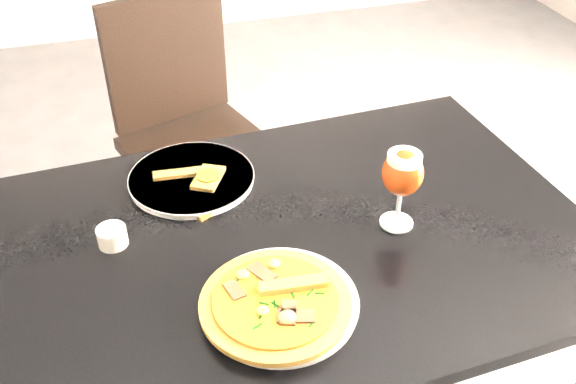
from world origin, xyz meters
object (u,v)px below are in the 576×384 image
object	(u,v)px
chair_far	(191,130)
pizza	(276,302)
beer_glass	(403,174)
dining_table	(292,267)

from	to	relation	value
chair_far	pizza	xyz separation A→B (m)	(-0.01, -1.05, 0.27)
beer_glass	dining_table	bearing A→B (deg)	172.81
dining_table	chair_far	xyz separation A→B (m)	(-0.08, 0.86, -0.15)
chair_far	beer_glass	size ratio (longest dim) A/B	5.33
pizza	beer_glass	bearing A→B (deg)	28.16
pizza	chair_far	bearing A→B (deg)	89.63
chair_far	pizza	size ratio (longest dim) A/B	3.48
dining_table	beer_glass	bearing A→B (deg)	-10.02
dining_table	pizza	xyz separation A→B (m)	(-0.09, -0.19, 0.11)
pizza	dining_table	bearing A→B (deg)	65.29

